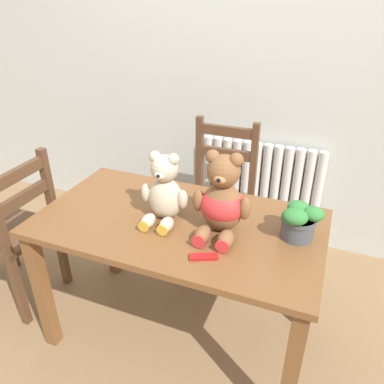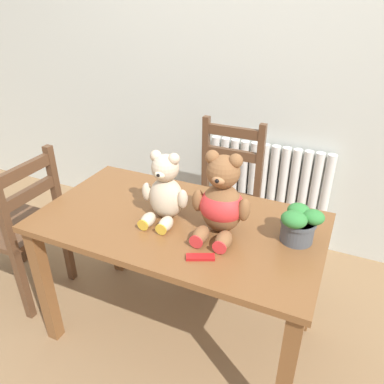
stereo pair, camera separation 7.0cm
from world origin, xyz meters
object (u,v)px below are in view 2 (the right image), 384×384
at_px(wooden_chair_behind, 223,200).
at_px(wooden_chair_side, 18,226).
at_px(chocolate_bar, 200,257).
at_px(potted_plant, 299,224).
at_px(teddy_bear_right, 221,202).
at_px(teddy_bear_left, 165,191).

relative_size(wooden_chair_behind, wooden_chair_side, 1.05).
bearing_deg(chocolate_bar, potted_plant, 40.77).
relative_size(wooden_chair_behind, teddy_bear_right, 2.61).
bearing_deg(wooden_chair_side, potted_plant, -84.49).
bearing_deg(potted_plant, teddy_bear_right, -168.72).
bearing_deg(wooden_chair_behind, teddy_bear_right, 108.35).
bearing_deg(chocolate_bar, teddy_bear_right, 89.39).
relative_size(wooden_chair_behind, chocolate_bar, 8.50).
distance_m(wooden_chair_behind, potted_plant, 0.87).
bearing_deg(teddy_bear_left, potted_plant, -175.74).
distance_m(wooden_chair_behind, chocolate_bar, 0.94).
bearing_deg(potted_plant, teddy_bear_left, -173.56).
bearing_deg(potted_plant, chocolate_bar, -139.23).
distance_m(wooden_chair_behind, wooden_chair_side, 1.21).
height_order(wooden_chair_side, potted_plant, wooden_chair_side).
bearing_deg(wooden_chair_side, wooden_chair_behind, -51.86).
xyz_separation_m(wooden_chair_side, teddy_bear_right, (1.17, 0.08, 0.40)).
bearing_deg(teddy_bear_right, chocolate_bar, 87.38).
bearing_deg(teddy_bear_right, teddy_bear_left, -1.45).
relative_size(teddy_bear_right, potted_plant, 2.15).
distance_m(wooden_chair_side, teddy_bear_right, 1.24).
bearing_deg(wooden_chair_behind, potted_plant, 131.47).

